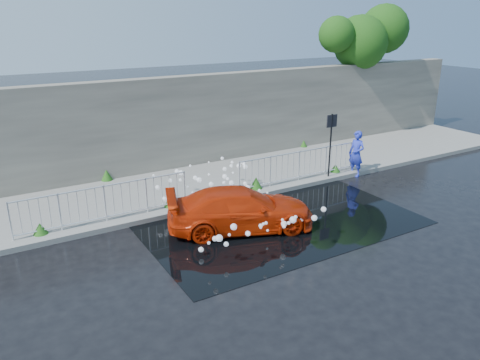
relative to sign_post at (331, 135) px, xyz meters
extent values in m
plane|color=black|center=(-4.20, -3.10, -1.72)|extent=(90.00, 90.00, 0.00)
cube|color=gray|center=(-4.20, 1.90, -1.65)|extent=(30.00, 4.00, 0.15)
cube|color=gray|center=(-4.20, -0.10, -1.64)|extent=(30.00, 0.25, 0.16)
cube|color=#59534B|center=(-4.20, 4.10, 0.18)|extent=(30.00, 0.60, 3.50)
cube|color=black|center=(-3.70, -2.10, -1.72)|extent=(8.00, 5.00, 0.01)
cylinder|color=black|center=(0.00, 0.00, -0.47)|extent=(0.06, 0.06, 2.50)
cube|color=black|center=(0.00, 0.00, 0.53)|extent=(0.45, 0.04, 0.45)
cylinder|color=#332114|center=(5.80, 5.10, 0.78)|extent=(0.36, 0.36, 5.00)
sphere|color=#174711|center=(5.30, 4.30, 2.88)|extent=(2.55, 2.55, 2.55)
sphere|color=#174711|center=(6.80, 4.30, 3.48)|extent=(2.33, 2.33, 2.33)
sphere|color=#174711|center=(3.80, 4.30, 3.28)|extent=(1.64, 1.64, 1.64)
cylinder|color=silver|center=(-10.70, 0.25, -1.02)|extent=(0.05, 0.05, 1.10)
cylinder|color=silver|center=(-5.70, 0.25, -1.02)|extent=(0.05, 0.05, 1.10)
cylinder|color=silver|center=(-8.20, 0.25, -0.50)|extent=(5.00, 0.04, 0.04)
cylinder|color=silver|center=(-8.20, 0.25, -1.45)|extent=(5.00, 0.04, 0.04)
cylinder|color=silver|center=(-3.70, 0.25, -1.02)|extent=(0.05, 0.05, 1.10)
cylinder|color=silver|center=(1.30, 0.25, -1.02)|extent=(0.05, 0.05, 1.10)
cylinder|color=silver|center=(-1.20, 0.25, -0.50)|extent=(5.00, 0.04, 0.04)
cylinder|color=silver|center=(-1.20, 0.25, -1.45)|extent=(5.00, 0.04, 0.04)
cone|color=#1D4412|center=(-10.00, 0.30, -1.41)|extent=(0.40, 0.40, 0.32)
cone|color=#1D4412|center=(-6.20, 0.30, -1.40)|extent=(0.36, 0.36, 0.34)
cone|color=#1D4412|center=(-3.00, 0.30, -1.37)|extent=(0.44, 0.44, 0.41)
cone|color=#1D4412|center=(0.60, 0.30, -1.42)|extent=(0.38, 0.38, 0.30)
cone|color=#1D4412|center=(-7.20, 3.80, -1.38)|extent=(0.42, 0.42, 0.39)
cone|color=#1D4412|center=(1.80, 3.80, -1.42)|extent=(0.34, 0.34, 0.30)
sphere|color=white|center=(-6.45, 0.01, -1.18)|extent=(0.12, 0.12, 0.12)
sphere|color=white|center=(-5.03, 1.24, -0.68)|extent=(0.09, 0.09, 0.09)
sphere|color=white|center=(-3.88, 0.37, -0.87)|extent=(0.08, 0.08, 0.08)
sphere|color=white|center=(-4.21, 0.14, -0.96)|extent=(0.11, 0.11, 0.11)
sphere|color=white|center=(-5.66, -0.25, -1.03)|extent=(0.07, 0.07, 0.07)
sphere|color=white|center=(-3.82, 1.21, -0.60)|extent=(0.12, 0.12, 0.12)
sphere|color=white|center=(-5.58, 0.76, -0.70)|extent=(0.17, 0.17, 0.17)
sphere|color=white|center=(-3.78, 0.65, -0.72)|extent=(0.12, 0.12, 0.12)
sphere|color=white|center=(-3.26, 0.59, -0.83)|extent=(0.17, 0.17, 0.17)
sphere|color=white|center=(-6.09, -0.47, -1.28)|extent=(0.08, 0.08, 0.08)
sphere|color=white|center=(-4.79, -0.50, -1.21)|extent=(0.08, 0.08, 0.08)
sphere|color=white|center=(-6.02, 0.61, -0.83)|extent=(0.13, 0.13, 0.13)
sphere|color=white|center=(-5.75, 0.43, -0.81)|extent=(0.10, 0.10, 0.10)
sphere|color=white|center=(-4.61, 0.68, -0.90)|extent=(0.08, 0.08, 0.08)
sphere|color=white|center=(-3.17, 0.81, -0.81)|extent=(0.14, 0.14, 0.14)
sphere|color=white|center=(-5.13, -0.70, -1.30)|extent=(0.15, 0.15, 0.15)
sphere|color=white|center=(-3.43, -0.57, -1.28)|extent=(0.09, 0.09, 0.09)
sphere|color=white|center=(-4.94, -0.26, -1.21)|extent=(0.11, 0.11, 0.11)
sphere|color=white|center=(-3.72, -0.15, -1.12)|extent=(0.13, 0.13, 0.13)
sphere|color=white|center=(-4.49, -0.11, -0.97)|extent=(0.11, 0.11, 0.11)
sphere|color=white|center=(-4.01, 0.71, -0.81)|extent=(0.14, 0.14, 0.14)
sphere|color=white|center=(-5.18, 0.55, -0.88)|extent=(0.15, 0.15, 0.15)
sphere|color=white|center=(-4.17, -0.05, -1.05)|extent=(0.17, 0.17, 0.17)
sphere|color=white|center=(-6.38, -0.05, -0.97)|extent=(0.07, 0.07, 0.07)
sphere|color=white|center=(-5.11, 0.40, -0.91)|extent=(0.17, 0.17, 0.17)
sphere|color=white|center=(-3.23, 0.88, -0.76)|extent=(0.08, 0.08, 0.08)
sphere|color=white|center=(-6.53, 0.39, -0.90)|extent=(0.14, 0.14, 0.14)
sphere|color=white|center=(-6.44, 0.94, -0.69)|extent=(0.08, 0.08, 0.08)
sphere|color=white|center=(-3.69, -0.27, -1.24)|extent=(0.17, 0.17, 0.17)
sphere|color=white|center=(-4.22, 0.33, -0.93)|extent=(0.16, 0.16, 0.16)
sphere|color=white|center=(-3.25, -0.78, -1.33)|extent=(0.08, 0.08, 0.08)
sphere|color=white|center=(-3.56, 0.99, -0.72)|extent=(0.10, 0.10, 0.10)
sphere|color=white|center=(-5.59, 0.26, -1.01)|extent=(0.08, 0.08, 0.08)
sphere|color=white|center=(-4.36, 1.18, -0.65)|extent=(0.07, 0.07, 0.07)
sphere|color=white|center=(-3.44, 0.72, -0.80)|extent=(0.17, 0.17, 0.17)
sphere|color=white|center=(-3.18, -0.96, -1.48)|extent=(0.11, 0.11, 0.11)
sphere|color=white|center=(-6.51, -0.07, -1.12)|extent=(0.12, 0.12, 0.12)
sphere|color=white|center=(-4.87, 0.04, -0.99)|extent=(0.16, 0.16, 0.16)
sphere|color=white|center=(-3.57, -1.08, -1.38)|extent=(0.14, 0.14, 0.14)
sphere|color=white|center=(-5.56, 1.15, -0.76)|extent=(0.15, 0.15, 0.15)
sphere|color=white|center=(-3.65, -3.15, -1.27)|extent=(0.08, 0.08, 0.08)
sphere|color=white|center=(-5.53, -3.88, -0.72)|extent=(0.10, 0.10, 0.10)
sphere|color=white|center=(-6.65, -2.83, -1.54)|extent=(0.14, 0.14, 0.14)
sphere|color=white|center=(-4.04, -4.08, -0.77)|extent=(0.16, 0.16, 0.16)
sphere|color=white|center=(-4.54, -3.48, -1.13)|extent=(0.10, 0.10, 0.10)
sphere|color=white|center=(-4.30, -3.65, -0.85)|extent=(0.09, 0.09, 0.09)
sphere|color=white|center=(-5.45, -3.75, -0.84)|extent=(0.07, 0.07, 0.07)
sphere|color=white|center=(-6.14, -3.62, -0.70)|extent=(0.17, 0.17, 0.17)
sphere|color=white|center=(-6.65, -3.28, -1.15)|extent=(0.08, 0.08, 0.08)
sphere|color=white|center=(-5.08, -3.44, -0.92)|extent=(0.09, 0.09, 0.09)
sphere|color=white|center=(-4.79, -4.01, -0.77)|extent=(0.09, 0.09, 0.09)
sphere|color=white|center=(-5.95, -3.95, -0.79)|extent=(0.13, 0.13, 0.13)
sphere|color=white|center=(-6.23, -3.56, -0.92)|extent=(0.07, 0.07, 0.07)
sphere|color=white|center=(-5.36, -3.73, -0.77)|extent=(0.07, 0.07, 0.07)
sphere|color=white|center=(-4.35, -3.21, -1.21)|extent=(0.16, 0.16, 0.16)
sphere|color=white|center=(-4.51, -3.36, -1.00)|extent=(0.08, 0.08, 0.08)
sphere|color=white|center=(-3.42, -3.72, -0.80)|extent=(0.15, 0.15, 0.15)
sphere|color=white|center=(-5.87, -3.84, -0.87)|extent=(0.08, 0.08, 0.08)
sphere|color=white|center=(-6.57, -3.46, -0.98)|extent=(0.13, 0.13, 0.13)
sphere|color=white|center=(-6.20, -3.34, -1.28)|extent=(0.13, 0.13, 0.13)
sphere|color=white|center=(-4.69, -2.94, -1.44)|extent=(0.07, 0.07, 0.07)
sphere|color=white|center=(-3.71, -3.15, -1.26)|extent=(0.11, 0.11, 0.11)
sphere|color=white|center=(-4.53, -3.84, -0.81)|extent=(0.18, 0.18, 0.18)
sphere|color=white|center=(-6.54, -3.62, -0.90)|extent=(0.18, 0.18, 0.18)
imported|color=#BD2707|center=(-4.94, -1.94, -1.12)|extent=(4.49, 2.98, 1.21)
imported|color=#2736C5|center=(1.24, -0.10, -0.85)|extent=(0.52, 0.70, 1.74)
camera|label=1|loc=(-11.21, -12.47, 4.09)|focal=35.00mm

